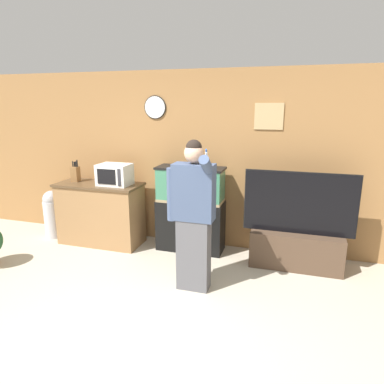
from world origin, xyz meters
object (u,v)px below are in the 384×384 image
object	(u,v)px
knife_block	(75,174)
counter_island	(101,213)
microwave	(115,175)
trash_bin	(53,213)
tv_on_stand	(296,240)
person_standing	(193,214)
aquarium_on_stand	(191,209)

from	to	relation	value
knife_block	counter_island	bearing A→B (deg)	-4.04
microwave	trash_bin	distance (m)	1.36
counter_island	microwave	xyz separation A→B (m)	(0.28, -0.01, 0.63)
tv_on_stand	person_standing	distance (m)	1.56
knife_block	aquarium_on_stand	xyz separation A→B (m)	(1.83, 0.12, -0.45)
person_standing	knife_block	bearing A→B (deg)	156.84
microwave	person_standing	size ratio (longest dim) A/B	0.27
knife_block	tv_on_stand	distance (m)	3.41
knife_block	tv_on_stand	xyz separation A→B (m)	(3.33, -0.02, -0.69)
counter_island	tv_on_stand	distance (m)	2.92
aquarium_on_stand	person_standing	world-z (taller)	person_standing
counter_island	trash_bin	world-z (taller)	counter_island
microwave	tv_on_stand	size ratio (longest dim) A/B	0.33
person_standing	trash_bin	world-z (taller)	person_standing
microwave	trash_bin	xyz separation A→B (m)	(-1.17, -0.01, -0.71)
counter_island	microwave	world-z (taller)	microwave
microwave	knife_block	bearing A→B (deg)	177.05
tv_on_stand	trash_bin	bearing A→B (deg)	-179.67
tv_on_stand	microwave	bearing A→B (deg)	-179.73
aquarium_on_stand	tv_on_stand	bearing A→B (deg)	-5.58
tv_on_stand	trash_bin	distance (m)	3.80
microwave	knife_block	world-z (taller)	knife_block
knife_block	trash_bin	bearing A→B (deg)	-174.30
microwave	tv_on_stand	bearing A→B (deg)	0.27
microwave	person_standing	xyz separation A→B (m)	(1.48, -0.90, -0.19)
tv_on_stand	knife_block	bearing A→B (deg)	179.59
counter_island	trash_bin	xyz separation A→B (m)	(-0.88, -0.02, -0.08)
knife_block	aquarium_on_stand	distance (m)	1.89
counter_island	tv_on_stand	world-z (taller)	tv_on_stand
microwave	person_standing	distance (m)	1.74
aquarium_on_stand	person_standing	bearing A→B (deg)	-71.43
microwave	tv_on_stand	xyz separation A→B (m)	(2.63, 0.01, -0.72)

